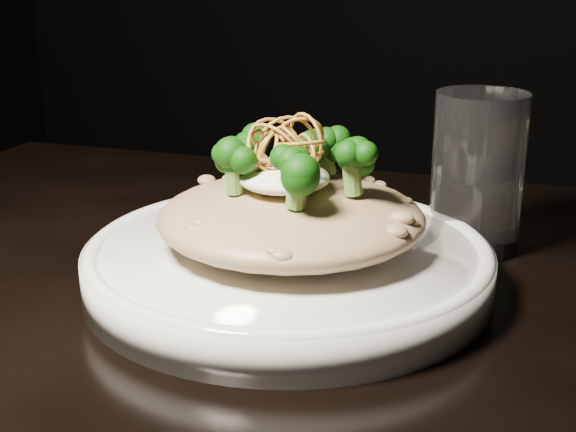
{
  "coord_description": "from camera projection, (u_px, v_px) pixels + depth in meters",
  "views": [
    {
      "loc": [
        0.09,
        -0.47,
        0.99
      ],
      "look_at": [
        -0.08,
        0.06,
        0.81
      ],
      "focal_mm": 50.0,
      "sensor_mm": 36.0,
      "label": 1
    }
  ],
  "objects": [
    {
      "name": "risotto",
      "position": [
        291.0,
        217.0,
        0.59
      ],
      "size": [
        0.2,
        0.2,
        0.04
      ],
      "primitive_type": "ellipsoid",
      "color": "brown",
      "rests_on": "plate"
    },
    {
      "name": "drinking_glass",
      "position": [
        477.0,
        173.0,
        0.66
      ],
      "size": [
        0.1,
        0.1,
        0.13
      ],
      "primitive_type": "cylinder",
      "rotation": [
        0.0,
        0.0,
        0.43
      ],
      "color": "silver",
      "rests_on": "table"
    },
    {
      "name": "plate",
      "position": [
        288.0,
        266.0,
        0.6
      ],
      "size": [
        0.3,
        0.3,
        0.03
      ],
      "primitive_type": "cylinder",
      "color": "silver",
      "rests_on": "table"
    },
    {
      "name": "shallots",
      "position": [
        288.0,
        140.0,
        0.57
      ],
      "size": [
        0.06,
        0.06,
        0.04
      ],
      "primitive_type": null,
      "color": "brown",
      "rests_on": "cheese"
    },
    {
      "name": "broccoli",
      "position": [
        285.0,
        155.0,
        0.57
      ],
      "size": [
        0.14,
        0.14,
        0.05
      ],
      "primitive_type": null,
      "color": "black",
      "rests_on": "risotto"
    },
    {
      "name": "cheese",
      "position": [
        284.0,
        178.0,
        0.58
      ],
      "size": [
        0.07,
        0.07,
        0.02
      ],
      "primitive_type": "ellipsoid",
      "color": "white",
      "rests_on": "risotto"
    }
  ]
}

